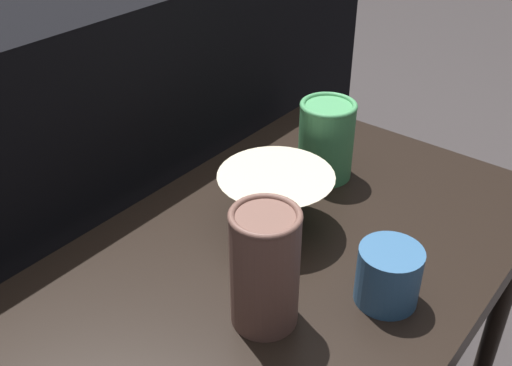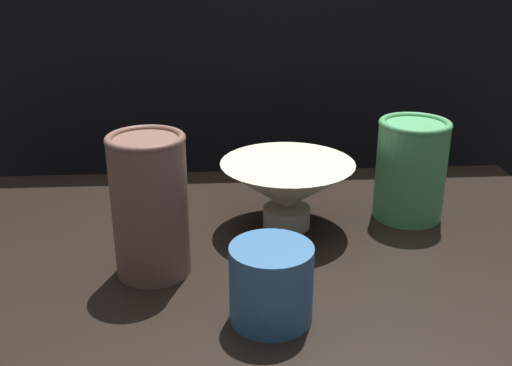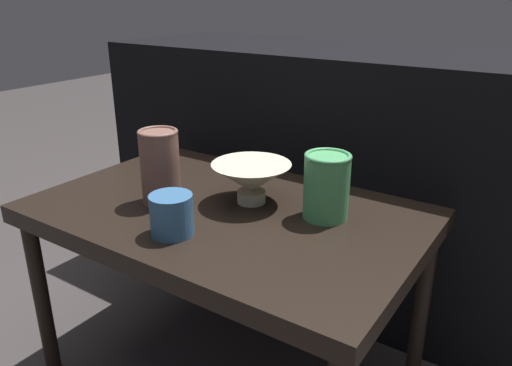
# 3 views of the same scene
# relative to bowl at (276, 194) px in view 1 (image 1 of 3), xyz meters

# --- Properties ---
(table) EXTENTS (0.83, 0.53, 0.46)m
(table) POSITION_rel_bowl_xyz_m (-0.03, -0.06, -0.10)
(table) COLOR black
(table) RESTS_ON ground_plane
(couch_backdrop) EXTENTS (1.42, 0.50, 0.74)m
(couch_backdrop) POSITION_rel_bowl_xyz_m (-0.03, 0.52, -0.14)
(couch_backdrop) COLOR black
(couch_backdrop) RESTS_ON ground_plane
(bowl) EXTENTS (0.17, 0.17, 0.09)m
(bowl) POSITION_rel_bowl_xyz_m (0.00, 0.00, 0.00)
(bowl) COLOR beige
(bowl) RESTS_ON table
(vase_textured_left) EXTENTS (0.09, 0.09, 0.16)m
(vase_textured_left) POSITION_rel_bowl_xyz_m (-0.17, -0.11, 0.03)
(vase_textured_left) COLOR brown
(vase_textured_left) RESTS_ON table
(vase_colorful_right) EXTENTS (0.10, 0.10, 0.14)m
(vase_colorful_right) POSITION_rel_bowl_xyz_m (0.17, 0.02, 0.01)
(vase_colorful_right) COLOR #47995B
(vase_colorful_right) RESTS_ON table
(cup) EXTENTS (0.08, 0.08, 0.08)m
(cup) POSITION_rel_bowl_xyz_m (-0.04, -0.21, -0.02)
(cup) COLOR #33608E
(cup) RESTS_ON table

